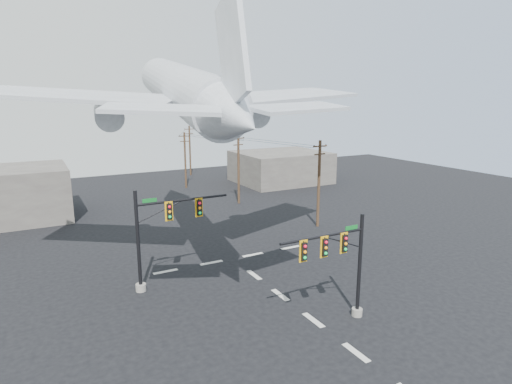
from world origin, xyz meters
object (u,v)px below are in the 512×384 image
signal_mast_far (159,235)px  airliner (182,90)px  utility_pole_a (319,182)px  utility_pole_d (190,149)px  utility_pole_b (239,167)px  signal_mast_near (342,264)px  utility_pole_c (185,159)px

signal_mast_far → airliner: airliner is taller
utility_pole_a → utility_pole_d: bearing=86.6°
signal_mast_far → utility_pole_b: 26.23m
utility_pole_d → airliner: bearing=-111.9°
utility_pole_a → airliner: (-16.15, -3.82, 9.42)m
signal_mast_far → utility_pole_b: utility_pole_b is taller
utility_pole_d → signal_mast_far: bearing=-114.3°
signal_mast_near → airliner: airliner is taller
airliner → utility_pole_d: bearing=-12.5°
signal_mast_near → utility_pole_c: size_ratio=0.79×
signal_mast_far → utility_pole_d: utility_pole_d is taller
signal_mast_far → utility_pole_c: bearing=67.9°
utility_pole_b → airliner: (-13.14, -17.26, 9.49)m
signal_mast_far → utility_pole_a: 20.67m
signal_mast_far → utility_pole_a: (19.42, 7.01, 0.89)m
utility_pole_a → signal_mast_far: bearing=-165.8°
utility_pole_b → utility_pole_d: (1.62, 23.28, -0.18)m
signal_mast_near → signal_mast_far: bearing=129.5°
signal_mast_near → utility_pole_c: utility_pole_c is taller
signal_mast_near → utility_pole_b: utility_pole_b is taller
signal_mast_near → utility_pole_d: 54.83m
signal_mast_near → utility_pole_d: size_ratio=0.76×
signal_mast_near → utility_pole_c: (5.10, 43.63, 0.67)m
signal_mast_far → utility_pole_d: size_ratio=0.84×
utility_pole_c → utility_pole_d: bearing=77.3°
airliner → utility_pole_c: bearing=-11.4°
signal_mast_near → airliner: size_ratio=0.21×
utility_pole_a → utility_pole_b: size_ratio=1.02×
utility_pole_c → signal_mast_near: bearing=-86.0°
utility_pole_d → utility_pole_b: bearing=-95.9°
airliner → utility_pole_b: bearing=-29.8°
utility_pole_d → signal_mast_near: bearing=-101.9°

